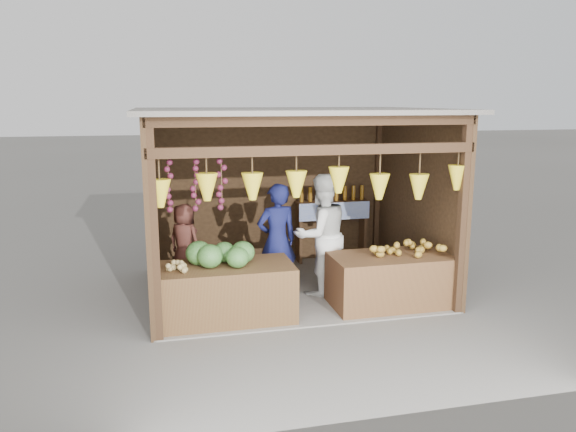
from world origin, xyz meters
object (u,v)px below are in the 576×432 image
Objects in this scene: counter_left at (226,293)px; counter_right at (392,280)px; woman_standing at (321,235)px; man_standing at (277,240)px; vendor_seated at (184,241)px.

counter_left is 2.28m from counter_right.
woman_standing is at bearing 25.13° from counter_left.
counter_right is (2.28, 0.01, -0.01)m from counter_left.
vendor_seated is (-1.29, 0.23, 0.01)m from man_standing.
man_standing reaches higher than vendor_seated.
woman_standing reaches higher than vendor_seated.
counter_left is 1.04× the size of man_standing.
woman_standing is at bearing 140.21° from counter_right.
woman_standing is at bearing 162.95° from man_standing.
man_standing is (0.83, 0.76, 0.46)m from counter_left.
counter_left is at bearing -179.86° from counter_right.
counter_left is 1.18m from vendor_seated.
counter_left is 1.60× the size of vendor_seated.
counter_right is 2.94m from vendor_seated.
woman_standing reaches higher than man_standing.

